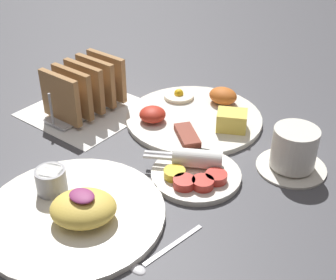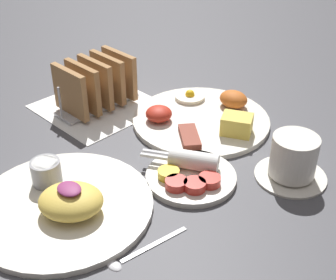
{
  "view_description": "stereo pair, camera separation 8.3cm",
  "coord_description": "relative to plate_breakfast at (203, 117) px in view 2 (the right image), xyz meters",
  "views": [
    {
      "loc": [
        0.49,
        -0.48,
        0.48
      ],
      "look_at": [
        0.06,
        0.07,
        0.03
      ],
      "focal_mm": 50.0,
      "sensor_mm": 36.0,
      "label": 1
    },
    {
      "loc": [
        0.55,
        -0.43,
        0.48
      ],
      "look_at": [
        0.06,
        0.07,
        0.03
      ],
      "focal_mm": 50.0,
      "sensor_mm": 36.0,
      "label": 2
    }
  ],
  "objects": [
    {
      "name": "teaspoon",
      "position": [
        0.17,
        -0.34,
        -0.01
      ],
      "size": [
        0.03,
        0.13,
        0.01
      ],
      "color": "silver",
      "rests_on": "ground_plane"
    },
    {
      "name": "plate_breakfast",
      "position": [
        0.0,
        0.0,
        0.0
      ],
      "size": [
        0.27,
        0.27,
        0.05
      ],
      "color": "silver",
      "rests_on": "ground_plane"
    },
    {
      "name": "toast_rack",
      "position": [
        -0.2,
        -0.11,
        0.04
      ],
      "size": [
        0.1,
        0.18,
        0.1
      ],
      "color": "#B7B7BC",
      "rests_on": "ground_plane"
    },
    {
      "name": "napkin_flat",
      "position": [
        -0.2,
        -0.11,
        -0.01
      ],
      "size": [
        0.22,
        0.22,
        0.0
      ],
      "color": "white",
      "rests_on": "ground_plane"
    },
    {
      "name": "plate_condiments",
      "position": [
        0.11,
        -0.16,
        0.0
      ],
      "size": [
        0.17,
        0.15,
        0.04
      ],
      "color": "silver",
      "rests_on": "ground_plane"
    },
    {
      "name": "ground_plane",
      "position": [
        -0.03,
        -0.2,
        -0.01
      ],
      "size": [
        3.0,
        3.0,
        0.0
      ],
      "primitive_type": "plane",
      "color": "#47474C"
    },
    {
      "name": "plate_foreground",
      "position": [
        0.02,
        -0.35,
        0.0
      ],
      "size": [
        0.28,
        0.28,
        0.06
      ],
      "color": "silver",
      "rests_on": "ground_plane"
    },
    {
      "name": "coffee_cup",
      "position": [
        0.22,
        -0.03,
        0.03
      ],
      "size": [
        0.12,
        0.12,
        0.08
      ],
      "color": "silver",
      "rests_on": "ground_plane"
    }
  ]
}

